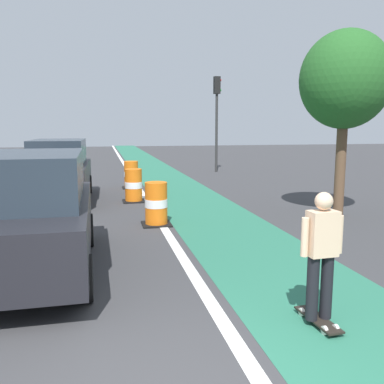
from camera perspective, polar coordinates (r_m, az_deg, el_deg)
bike_lane_strip at (r=15.91m, az=-1.46°, el=0.04°), size 2.50×80.00×0.01m
lane_divider_stripe at (r=15.70m, az=-6.84°, el=-0.13°), size 0.20×80.00×0.01m
skateboarder_on_lane at (r=5.40m, az=17.27°, el=-8.18°), size 0.57×0.81×1.69m
parked_suv_nearest at (r=7.47m, az=-20.98°, el=-2.69°), size 1.97×4.63×2.04m
parked_suv_second at (r=14.56m, az=-17.66°, el=2.89°), size 1.97×4.63×2.04m
traffic_barrel_front at (r=10.52m, az=-4.93°, el=-1.68°), size 0.73×0.73×1.09m
traffic_barrel_mid at (r=13.87m, az=-8.00°, el=0.85°), size 0.73×0.73×1.09m
traffic_barrel_back at (r=16.99m, az=-8.32°, el=2.32°), size 0.73×0.73×1.09m
traffic_light_corner at (r=22.86m, az=3.42°, el=11.53°), size 0.41×0.32×5.10m
street_tree_sidewalk at (r=12.16m, az=20.22°, el=14.09°), size 2.40×2.40×5.00m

